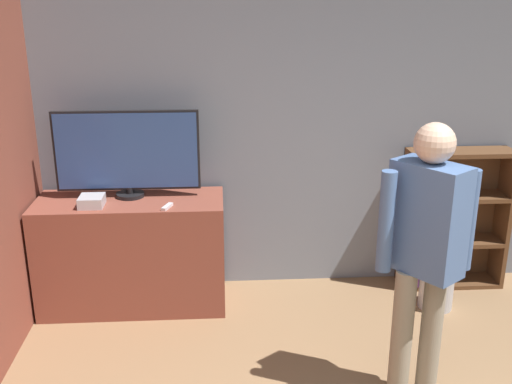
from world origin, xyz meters
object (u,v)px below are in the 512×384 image
television (127,153)px  waste_bin (436,288)px  bookshelf (443,221)px  game_console (92,201)px  person (425,244)px

television → waste_bin: (2.43, -0.30, -1.08)m
bookshelf → television: bearing=-177.5°
television → game_console: bearing=-141.7°
person → television: bearing=-163.2°
game_console → person: person is taller
television → bookshelf: (2.59, 0.11, -0.67)m
person → bookshelf: bearing=118.2°
television → bookshelf: 2.68m
waste_bin → game_console: bearing=178.0°
bookshelf → game_console: bearing=-173.7°
bookshelf → waste_bin: bookshelf is taller
television → waste_bin: bearing=-7.0°
game_console → waste_bin: game_console is taller
game_console → waste_bin: size_ratio=0.57×
television → person: 2.35m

